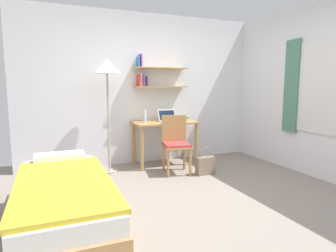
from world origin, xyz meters
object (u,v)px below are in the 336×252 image
at_px(desk, 165,130).
at_px(desk_chair, 176,142).
at_px(handbag, 205,165).
at_px(bed, 64,201).
at_px(laptop, 168,119).
at_px(standing_lamp, 107,72).
at_px(water_bottle, 145,116).
at_px(book_stack, 182,118).

height_order(desk, desk_chair, desk_chair).
distance_m(desk_chair, handbag, 0.58).
bearing_deg(desk, handbag, -65.52).
distance_m(bed, desk, 2.45).
bearing_deg(laptop, standing_lamp, -174.88).
bearing_deg(water_bottle, standing_lamp, -170.48).
distance_m(bed, book_stack, 2.77).
relative_size(standing_lamp, water_bottle, 8.42).
relative_size(bed, handbag, 4.84).
bearing_deg(handbag, laptop, 111.40).
distance_m(bed, water_bottle, 2.27).
xyz_separation_m(desk_chair, standing_lamp, (-0.97, 0.41, 1.08)).
height_order(desk, standing_lamp, standing_lamp).
height_order(bed, laptop, laptop).
relative_size(laptop, water_bottle, 1.52).
bearing_deg(book_stack, desk, -170.86).
bearing_deg(handbag, desk_chair, 142.87).
relative_size(standing_lamp, laptop, 5.54).
xyz_separation_m(desk, laptop, (0.05, -0.01, 0.19)).
relative_size(desk, water_bottle, 5.12).
bearing_deg(laptop, desk_chair, -97.68).
bearing_deg(water_bottle, handbag, -47.86).
distance_m(desk_chair, standing_lamp, 1.51).
bearing_deg(book_stack, bed, -140.09).
bearing_deg(bed, desk, 44.16).
height_order(desk, water_bottle, water_bottle).
xyz_separation_m(laptop, book_stack, (0.29, 0.06, -0.02)).
xyz_separation_m(bed, standing_lamp, (0.76, 1.59, 1.34)).
distance_m(standing_lamp, water_bottle, 0.96).
relative_size(desk, desk_chair, 1.19).
relative_size(bed, desk_chair, 2.29).
distance_m(bed, standing_lamp, 2.21).
relative_size(bed, water_bottle, 9.80).
bearing_deg(desk_chair, book_stack, 57.39).
bearing_deg(book_stack, standing_lamp, -173.28).
xyz_separation_m(desk, water_bottle, (-0.36, 0.00, 0.24)).
relative_size(book_stack, handbag, 0.55).
height_order(bed, book_stack, book_stack).
bearing_deg(water_bottle, bed, -129.20).
bearing_deg(bed, book_stack, 39.91).
distance_m(book_stack, handbag, 1.06).
relative_size(desk, book_stack, 4.57).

